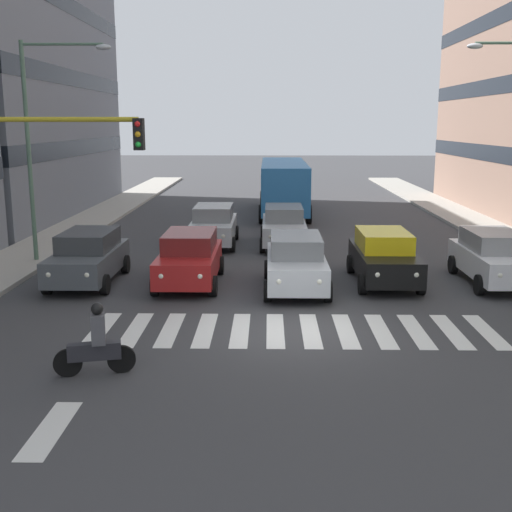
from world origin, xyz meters
The scene contains 14 objects.
ground_plane centered at (0.00, 0.00, 0.00)m, with size 180.00×180.00×0.00m, color #38383A.
crosswalk_markings centered at (0.00, 0.00, 0.00)m, with size 10.35×2.80×0.01m.
lane_arrow_1 centered at (4.41, 5.50, 0.00)m, with size 0.50×2.20×0.01m, color silver.
car_0 centered at (-6.80, -5.06, 0.89)m, with size 2.02×4.44×1.72m.
car_1 centered at (-3.18, -5.06, 0.89)m, with size 2.02×4.44×1.72m.
car_2 centered at (-0.24, -4.17, 0.89)m, with size 2.02×4.44×1.72m.
car_3 centered at (3.22, -4.76, 0.89)m, with size 2.02×4.44×1.72m.
car_4 centered at (6.59, -4.87, 0.89)m, with size 2.02×4.44×1.72m.
car_row2_0 centered at (3.01, -11.58, 0.89)m, with size 2.02×4.44×1.72m.
car_row2_1 centered at (-0.02, -11.45, 0.89)m, with size 2.02×4.44×1.72m.
bus_behind_traffic centered at (-0.24, -21.40, 1.86)m, with size 2.78×10.50×3.00m.
motorcycle_with_rider centered at (4.25, 3.01, 0.65)m, with size 1.68×0.48×1.57m.
traffic_light_gantry centered at (7.01, 0.05, 3.74)m, with size 4.86×0.36×5.50m.
street_lamp_right centered at (8.92, -7.82, 4.99)m, with size 3.28×0.28×7.95m.
Camera 1 is at (0.64, 15.65, 5.22)m, focal length 44.80 mm.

